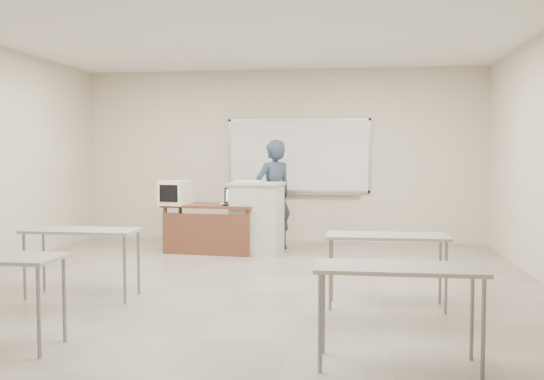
# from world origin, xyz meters

# --- Properties ---
(floor) EXTENTS (7.00, 8.00, 0.01)m
(floor) POSITION_xyz_m (0.00, 0.00, -0.01)
(floor) COLOR gray
(floor) RESTS_ON ground
(whiteboard) EXTENTS (2.48, 0.10, 1.31)m
(whiteboard) POSITION_xyz_m (0.30, 3.97, 1.48)
(whiteboard) COLOR white
(whiteboard) RESTS_ON floor
(student_desks) EXTENTS (4.40, 2.20, 0.73)m
(student_desks) POSITION_xyz_m (-0.00, -1.35, 0.67)
(student_desks) COLOR #ADADA7
(student_desks) RESTS_ON floor
(instructor_desk) EXTENTS (1.44, 0.72, 0.75)m
(instructor_desk) POSITION_xyz_m (-0.92, 2.49, 0.54)
(instructor_desk) COLOR brown
(instructor_desk) RESTS_ON floor
(podium) EXTENTS (0.78, 0.57, 1.10)m
(podium) POSITION_xyz_m (-0.20, 2.50, 0.55)
(podium) COLOR #B6B5AD
(podium) RESTS_ON floor
(crt_monitor) EXTENTS (0.40, 0.45, 0.38)m
(crt_monitor) POSITION_xyz_m (-1.47, 2.48, 0.93)
(crt_monitor) COLOR #EAE8C3
(crt_monitor) RESTS_ON instructor_desk
(laptop) EXTENTS (0.36, 0.33, 0.26)m
(laptop) POSITION_xyz_m (-0.52, 2.48, 0.81)
(laptop) COLOR black
(laptop) RESTS_ON instructor_desk
(mouse) EXTENTS (0.11, 0.09, 0.04)m
(mouse) POSITION_xyz_m (-0.72, 2.40, 0.77)
(mouse) COLOR #A9ACB0
(mouse) RESTS_ON instructor_desk
(keyboard) EXTENTS (0.44, 0.25, 0.02)m
(keyboard) POSITION_xyz_m (-0.35, 2.58, 1.11)
(keyboard) COLOR #EAE8C3
(keyboard) RESTS_ON podium
(presenter) EXTENTS (0.76, 0.74, 1.75)m
(presenter) POSITION_xyz_m (-0.01, 2.97, 0.87)
(presenter) COLOR black
(presenter) RESTS_ON floor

